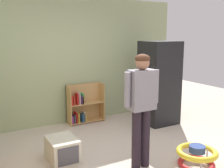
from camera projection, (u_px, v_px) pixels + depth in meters
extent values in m
plane|color=beige|center=(129.00, 164.00, 4.06)|extent=(12.00, 12.00, 0.00)
cube|color=#9EAD7E|center=(71.00, 61.00, 5.81)|extent=(5.20, 0.06, 2.70)
cube|color=black|center=(159.00, 83.00, 5.82)|extent=(0.70, 0.68, 1.78)
cylinder|color=silver|center=(150.00, 81.00, 5.49)|extent=(0.02, 0.02, 0.50)
cube|color=#333333|center=(146.00, 66.00, 5.58)|extent=(0.01, 0.67, 0.01)
cube|color=tan|center=(69.00, 106.00, 5.72)|extent=(0.02, 0.28, 0.85)
cube|color=tan|center=(102.00, 101.00, 6.09)|extent=(0.02, 0.28, 0.85)
cube|color=tan|center=(83.00, 102.00, 6.02)|extent=(0.80, 0.02, 0.85)
cube|color=tan|center=(86.00, 121.00, 5.98)|extent=(0.76, 0.24, 0.02)
cube|color=tan|center=(86.00, 103.00, 5.90)|extent=(0.76, 0.24, 0.02)
cube|color=#8F2D8E|center=(72.00, 120.00, 5.77)|extent=(0.03, 0.17, 0.16)
cube|color=red|center=(71.00, 100.00, 5.69)|extent=(0.03, 0.17, 0.20)
cube|color=#3B4139|center=(74.00, 119.00, 5.79)|extent=(0.03, 0.17, 0.18)
cube|color=#B42D1C|center=(73.00, 101.00, 5.72)|extent=(0.03, 0.17, 0.18)
cube|color=red|center=(76.00, 117.00, 5.81)|extent=(0.02, 0.17, 0.23)
cube|color=red|center=(77.00, 99.00, 5.75)|extent=(0.03, 0.17, 0.24)
cube|color=gold|center=(78.00, 117.00, 5.83)|extent=(0.02, 0.17, 0.22)
cube|color=beige|center=(79.00, 98.00, 5.77)|extent=(0.02, 0.17, 0.26)
cube|color=#215394|center=(82.00, 118.00, 5.88)|extent=(0.02, 0.17, 0.18)
cube|color=#803F91|center=(82.00, 100.00, 5.81)|extent=(0.03, 0.17, 0.17)
cube|color=gold|center=(84.00, 117.00, 5.91)|extent=(0.03, 0.17, 0.20)
cube|color=#248749|center=(82.00, 98.00, 5.80)|extent=(0.03, 0.17, 0.23)
cube|color=beige|center=(84.00, 116.00, 5.90)|extent=(0.02, 0.17, 0.22)
cylinder|color=black|center=(136.00, 140.00, 3.87)|extent=(0.13, 0.13, 0.88)
cylinder|color=black|center=(145.00, 138.00, 3.94)|extent=(0.13, 0.13, 0.88)
cube|color=gray|center=(142.00, 90.00, 3.77)|extent=(0.38, 0.22, 0.57)
cylinder|color=gray|center=(127.00, 90.00, 3.65)|extent=(0.09, 0.09, 0.48)
cylinder|color=gray|center=(156.00, 86.00, 3.88)|extent=(0.09, 0.09, 0.48)
sphere|color=#976449|center=(142.00, 63.00, 3.70)|extent=(0.20, 0.20, 0.20)
ellipsoid|color=#472919|center=(142.00, 59.00, 3.69)|extent=(0.21, 0.21, 0.13)
torus|color=red|center=(196.00, 164.00, 4.00)|extent=(0.54, 0.54, 0.07)
torus|color=yellow|center=(197.00, 152.00, 3.97)|extent=(0.60, 0.60, 0.08)
cylinder|color=navy|center=(197.00, 149.00, 3.96)|extent=(0.23, 0.23, 0.10)
cylinder|color=silver|center=(207.00, 155.00, 4.09)|extent=(0.02, 0.02, 0.18)
cylinder|color=silver|center=(182.00, 155.00, 4.09)|extent=(0.02, 0.02, 0.18)
cylinder|color=silver|center=(201.00, 165.00, 3.77)|extent=(0.02, 0.02, 0.18)
cube|color=beige|center=(62.00, 149.00, 4.16)|extent=(0.42, 0.54, 0.36)
cube|color=#424247|center=(69.00, 156.00, 3.92)|extent=(0.32, 0.01, 0.27)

